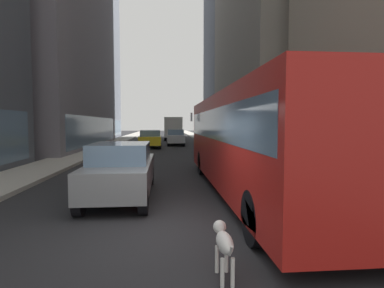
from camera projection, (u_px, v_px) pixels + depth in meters
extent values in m
plane|color=#232326|center=(164.00, 140.00, 40.81)|extent=(120.00, 120.00, 0.00)
cube|color=#ADA89E|center=(121.00, 140.00, 40.30)|extent=(2.40, 110.00, 0.15)
cube|color=#ADA89E|center=(206.00, 140.00, 41.32)|extent=(2.40, 110.00, 0.15)
cube|color=slate|center=(27.00, 7.00, 26.76)|extent=(11.59, 19.93, 24.88)
cube|color=slate|center=(97.00, 130.00, 27.99)|extent=(0.08, 17.94, 2.40)
cube|color=slate|center=(83.00, 12.00, 45.38)|extent=(8.51, 15.52, 37.51)
cube|color=slate|center=(114.00, 128.00, 46.89)|extent=(0.08, 13.97, 2.40)
cube|color=slate|center=(379.00, 141.00, 10.52)|extent=(0.08, 14.30, 2.40)
cube|color=slate|center=(230.00, 130.00, 28.99)|extent=(0.08, 16.21, 2.40)
cube|color=#4C515B|center=(240.00, 13.00, 47.59)|extent=(9.34, 16.00, 38.83)
cube|color=slate|center=(210.00, 128.00, 48.33)|extent=(0.08, 14.40, 2.40)
cube|color=red|center=(252.00, 140.00, 9.58)|extent=(2.55, 11.50, 2.75)
cube|color=slate|center=(252.00, 124.00, 9.55)|extent=(2.57, 11.04, 0.90)
cube|color=black|center=(219.00, 156.00, 15.32)|extent=(2.55, 0.16, 0.44)
cylinder|color=black|center=(202.00, 163.00, 13.08)|extent=(0.30, 1.00, 1.00)
cylinder|color=black|center=(254.00, 162.00, 13.29)|extent=(0.30, 1.00, 1.00)
cylinder|color=black|center=(256.00, 218.00, 5.43)|extent=(0.30, 1.00, 1.00)
cylinder|color=black|center=(375.00, 215.00, 5.63)|extent=(0.30, 1.00, 1.00)
cube|color=silver|center=(191.00, 117.00, 14.51)|extent=(0.08, 0.24, 0.40)
cube|color=yellow|center=(151.00, 140.00, 27.91)|extent=(1.90, 4.43, 0.75)
cube|color=slate|center=(150.00, 133.00, 27.65)|extent=(1.75, 1.99, 0.55)
cylinder|color=black|center=(143.00, 143.00, 29.65)|extent=(0.22, 0.64, 0.64)
cylinder|color=black|center=(160.00, 143.00, 29.80)|extent=(0.22, 0.64, 0.64)
cylinder|color=black|center=(140.00, 146.00, 26.07)|extent=(0.22, 0.64, 0.64)
cylinder|color=black|center=(160.00, 146.00, 26.22)|extent=(0.22, 0.64, 0.64)
cube|color=#B7BABF|center=(175.00, 138.00, 31.55)|extent=(1.71, 4.73, 0.75)
cube|color=slate|center=(176.00, 132.00, 31.27)|extent=(1.57, 2.13, 0.55)
cylinder|color=black|center=(168.00, 141.00, 33.44)|extent=(0.22, 0.64, 0.64)
cylinder|color=black|center=(182.00, 141.00, 33.58)|extent=(0.22, 0.64, 0.64)
cylinder|color=black|center=(169.00, 143.00, 29.57)|extent=(0.22, 0.64, 0.64)
cylinder|color=black|center=(184.00, 143.00, 29.70)|extent=(0.22, 0.64, 0.64)
cube|color=slate|center=(122.00, 174.00, 9.06)|extent=(1.71, 4.59, 0.75)
cube|color=slate|center=(121.00, 153.00, 8.79)|extent=(1.58, 2.06, 0.55)
cylinder|color=black|center=(108.00, 176.00, 10.88)|extent=(0.22, 0.64, 0.64)
cylinder|color=black|center=(150.00, 175.00, 11.02)|extent=(0.22, 0.64, 0.64)
cylinder|color=black|center=(79.00, 203.00, 7.15)|extent=(0.22, 0.64, 0.64)
cylinder|color=black|center=(143.00, 202.00, 7.28)|extent=(0.22, 0.64, 0.64)
cube|color=silver|center=(172.00, 129.00, 44.84)|extent=(2.30, 2.00, 2.10)
cube|color=silver|center=(173.00, 127.00, 41.09)|extent=(2.30, 5.50, 2.60)
cylinder|color=black|center=(165.00, 136.00, 44.82)|extent=(0.28, 0.90, 0.90)
cylinder|color=black|center=(179.00, 136.00, 45.00)|extent=(0.28, 0.90, 0.90)
cylinder|color=black|center=(165.00, 137.00, 39.35)|extent=(0.28, 0.90, 0.90)
cylinder|color=black|center=(181.00, 137.00, 39.53)|extent=(0.28, 0.90, 0.90)
ellipsoid|color=white|center=(225.00, 242.00, 4.23)|extent=(0.22, 0.60, 0.26)
sphere|color=white|center=(220.00, 227.00, 4.61)|extent=(0.20, 0.20, 0.20)
sphere|color=black|center=(216.00, 225.00, 4.62)|extent=(0.07, 0.07, 0.07)
sphere|color=black|center=(223.00, 225.00, 4.63)|extent=(0.07, 0.07, 0.07)
cylinder|color=white|center=(231.00, 251.00, 3.83)|extent=(0.03, 0.16, 0.19)
cylinder|color=white|center=(217.00, 259.00, 4.46)|extent=(0.06, 0.06, 0.40)
cylinder|color=white|center=(226.00, 259.00, 4.47)|extent=(0.06, 0.06, 0.40)
cylinder|color=white|center=(222.00, 273.00, 4.04)|extent=(0.06, 0.06, 0.40)
cylinder|color=white|center=(233.00, 273.00, 4.05)|extent=(0.06, 0.06, 0.40)
sphere|color=black|center=(227.00, 237.00, 4.33)|extent=(0.04, 0.04, 0.04)
sphere|color=black|center=(221.00, 243.00, 4.15)|extent=(0.04, 0.04, 0.04)
sphere|color=black|center=(229.00, 243.00, 4.05)|extent=(0.04, 0.04, 0.04)
cylinder|color=#1E1E2D|center=(269.00, 154.00, 16.09)|extent=(0.28, 0.28, 0.85)
cylinder|color=#26262D|center=(269.00, 140.00, 16.04)|extent=(0.34, 0.34, 0.62)
sphere|color=tan|center=(269.00, 132.00, 16.01)|extent=(0.22, 0.22, 0.22)
cube|color=#59331E|center=(273.00, 145.00, 16.08)|extent=(0.12, 0.24, 0.20)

